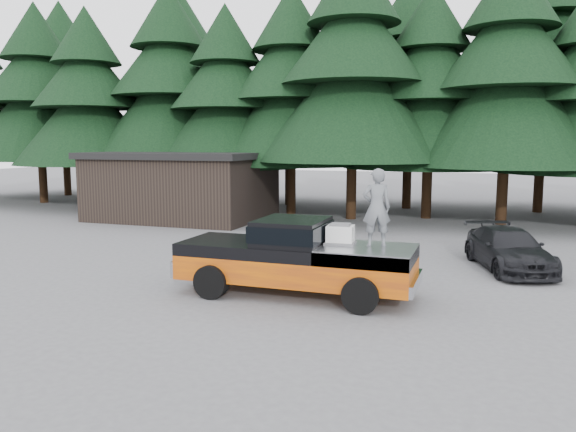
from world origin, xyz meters
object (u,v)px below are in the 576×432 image
(pickup_truck, at_px, (296,269))
(air_compressor, at_px, (340,235))
(man_on_bed, at_px, (377,207))
(utility_building, at_px, (183,185))
(parked_car, at_px, (508,249))

(pickup_truck, relative_size, air_compressor, 9.46)
(man_on_bed, distance_m, utility_building, 16.46)
(air_compressor, xyz_separation_m, utility_building, (-10.93, 11.52, 0.12))
(utility_building, bearing_deg, man_on_bed, -44.19)
(air_compressor, relative_size, parked_car, 0.15)
(pickup_truck, relative_size, man_on_bed, 3.23)
(parked_car, height_order, utility_building, utility_building)
(pickup_truck, bearing_deg, parked_car, 43.43)
(utility_building, bearing_deg, air_compressor, -46.49)
(air_compressor, height_order, parked_car, air_compressor)
(parked_car, bearing_deg, utility_building, 136.97)
(man_on_bed, bearing_deg, pickup_truck, -12.44)
(man_on_bed, height_order, parked_car, man_on_bed)
(parked_car, bearing_deg, man_on_bed, -143.00)
(man_on_bed, xyz_separation_m, utility_building, (-11.79, 11.46, -0.59))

